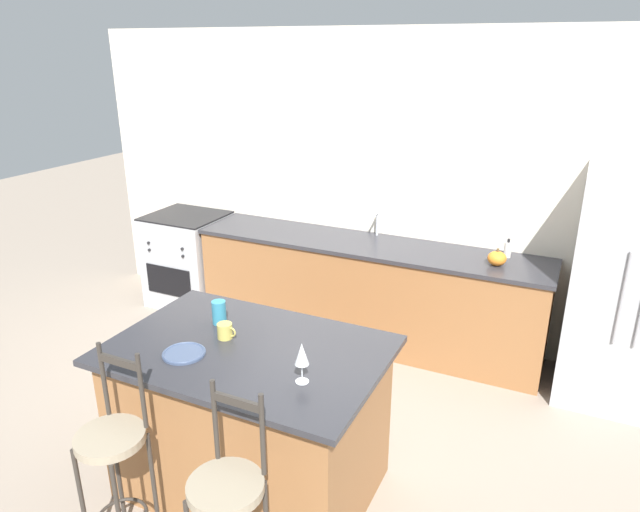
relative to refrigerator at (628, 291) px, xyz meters
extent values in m
plane|color=gray|center=(-2.04, -0.32, -0.87)|extent=(18.00, 18.00, 0.00)
cube|color=beige|center=(-2.04, 0.38, 0.48)|extent=(6.00, 0.07, 2.70)
cube|color=#936038|center=(-2.04, 0.06, -0.42)|extent=(3.09, 0.65, 0.89)
cube|color=#2D2D33|center=(-2.04, 0.06, 0.04)|extent=(3.13, 0.69, 0.03)
cube|color=black|center=(-2.04, 0.06, 0.05)|extent=(0.56, 0.36, 0.01)
cylinder|color=#ADAFB5|center=(-2.04, 0.27, 0.17)|extent=(0.02, 0.02, 0.22)
cylinder|color=#ADAFB5|center=(-2.04, 0.21, 0.27)|extent=(0.02, 0.12, 0.02)
cube|color=#936038|center=(-1.99, -2.00, -0.41)|extent=(1.43, 0.93, 0.92)
cube|color=#2D2D33|center=(-1.99, -2.00, 0.06)|extent=(1.55, 1.05, 0.03)
cube|color=#ADAFB5|center=(0.00, 0.00, 0.00)|extent=(0.79, 0.72, 1.74)
cylinder|color=#939399|center=(-0.06, -0.38, 0.09)|extent=(0.02, 0.02, 0.66)
cube|color=#ADAFB5|center=(-3.98, 0.02, -0.41)|extent=(0.73, 0.68, 0.93)
cube|color=black|center=(-3.98, -0.32, -0.52)|extent=(0.53, 0.01, 0.30)
cube|color=black|center=(-3.98, 0.02, 0.06)|extent=(0.73, 0.68, 0.02)
cylinder|color=black|center=(-4.19, -0.33, -0.15)|extent=(0.03, 0.02, 0.03)
cylinder|color=black|center=(-3.78, -0.33, -0.15)|extent=(0.03, 0.02, 0.03)
cylinder|color=black|center=(-4.19, -0.33, -0.22)|extent=(0.03, 0.02, 0.03)
cylinder|color=black|center=(-3.78, -0.33, -0.22)|extent=(0.03, 0.02, 0.03)
cylinder|color=#332D28|center=(-2.46, -2.84, -0.52)|extent=(0.02, 0.02, 0.70)
cylinder|color=#332D28|center=(-2.46, -2.60, -0.52)|extent=(0.02, 0.02, 0.70)
cylinder|color=#332D28|center=(-2.21, -2.60, -0.52)|extent=(0.02, 0.02, 0.70)
cylinder|color=gray|center=(-2.34, -2.72, -0.15)|extent=(0.35, 0.35, 0.04)
cylinder|color=#332D28|center=(-2.46, -2.60, 0.09)|extent=(0.02, 0.02, 0.42)
cylinder|color=#332D28|center=(-2.21, -2.60, 0.09)|extent=(0.02, 0.02, 0.42)
cube|color=#332D28|center=(-2.34, -2.60, 0.22)|extent=(0.25, 0.02, 0.04)
cylinder|color=gray|center=(-1.63, -2.75, -0.15)|extent=(0.35, 0.35, 0.04)
cylinder|color=#332D28|center=(-1.76, -2.63, 0.09)|extent=(0.02, 0.02, 0.42)
cylinder|color=#332D28|center=(-1.51, -2.63, 0.09)|extent=(0.02, 0.02, 0.42)
cube|color=#332D28|center=(-1.63, -2.63, 0.22)|extent=(0.25, 0.02, 0.04)
cylinder|color=#425170|center=(-2.26, -2.21, 0.09)|extent=(0.24, 0.24, 0.01)
torus|color=#425170|center=(-2.26, -2.21, 0.09)|extent=(0.23, 0.23, 0.01)
cylinder|color=white|center=(-1.55, -2.17, 0.08)|extent=(0.07, 0.07, 0.00)
cylinder|color=white|center=(-1.55, -2.17, 0.13)|extent=(0.01, 0.01, 0.10)
cone|color=white|center=(-1.55, -2.17, 0.24)|extent=(0.07, 0.07, 0.12)
cylinder|color=#C1B251|center=(-2.16, -1.96, 0.12)|extent=(0.09, 0.09, 0.09)
torus|color=#C1B251|center=(-2.12, -1.96, 0.13)|extent=(0.06, 0.01, 0.06)
cylinder|color=teal|center=(-2.30, -1.81, 0.15)|extent=(0.09, 0.09, 0.15)
ellipsoid|color=orange|center=(-0.94, -0.02, 0.11)|extent=(0.15, 0.15, 0.11)
cylinder|color=brown|center=(-0.94, -0.02, 0.18)|extent=(0.02, 0.02, 0.02)
cylinder|color=silver|center=(-0.89, 0.20, 0.12)|extent=(0.06, 0.06, 0.12)
cylinder|color=black|center=(-0.89, 0.20, 0.20)|extent=(0.02, 0.02, 0.03)
camera|label=1|loc=(-0.40, -4.37, 1.68)|focal=32.00mm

